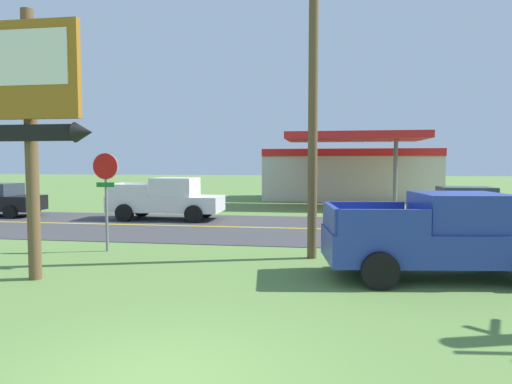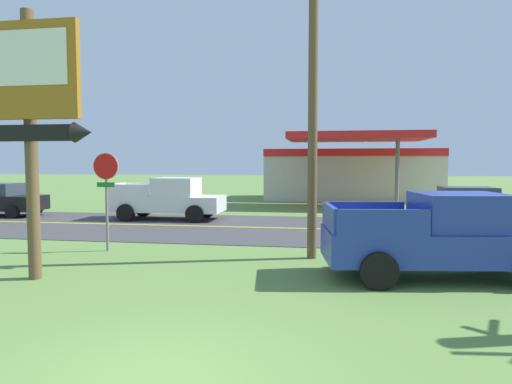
{
  "view_description": "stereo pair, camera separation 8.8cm",
  "coord_description": "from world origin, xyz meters",
  "views": [
    {
      "loc": [
        1.97,
        -4.9,
        2.65
      ],
      "look_at": [
        0.0,
        8.0,
        1.8
      ],
      "focal_mm": 31.43,
      "sensor_mm": 36.0,
      "label": 1
    },
    {
      "loc": [
        2.06,
        -4.89,
        2.65
      ],
      "look_at": [
        0.0,
        8.0,
        1.8
      ],
      "focal_mm": 31.43,
      "sensor_mm": 36.0,
      "label": 2
    }
  ],
  "objects": [
    {
      "name": "car_silver_far_lane",
      "position": [
        7.98,
        15.0,
        0.83
      ],
      "size": [
        4.2,
        2.0,
        1.64
      ],
      "color": "#A8AAAF",
      "rests_on": "ground"
    },
    {
      "name": "pickup_blue_parked_on_lawn",
      "position": [
        4.67,
        5.83,
        0.96
      ],
      "size": [
        5.41,
        2.74,
        1.96
      ],
      "color": "#233893",
      "rests_on": "ground"
    },
    {
      "name": "pickup_white_on_road",
      "position": [
        -5.24,
        15.0,
        0.96
      ],
      "size": [
        5.2,
        2.24,
        1.96
      ],
      "color": "silver",
      "rests_on": "ground"
    },
    {
      "name": "gas_station",
      "position": [
        3.73,
        28.16,
        1.94
      ],
      "size": [
        12.0,
        11.5,
        4.4
      ],
      "color": "beige",
      "rests_on": "ground"
    },
    {
      "name": "motel_sign",
      "position": [
        -4.47,
        4.17,
        4.04
      ],
      "size": [
        2.88,
        0.54,
        6.03
      ],
      "color": "brown",
      "rests_on": "ground"
    },
    {
      "name": "road_centre_line",
      "position": [
        0.0,
        13.0,
        0.02
      ],
      "size": [
        126.0,
        0.2,
        0.01
      ],
      "primitive_type": "cube",
      "color": "gold",
      "rests_on": "road_asphalt"
    },
    {
      "name": "stop_sign",
      "position": [
        -4.47,
        7.58,
        2.03
      ],
      "size": [
        0.8,
        0.08,
        2.95
      ],
      "color": "slate",
      "rests_on": "ground"
    },
    {
      "name": "road_asphalt",
      "position": [
        0.0,
        13.0,
        0.01
      ],
      "size": [
        140.0,
        8.0,
        0.02
      ],
      "primitive_type": "cube",
      "color": "#3D3D3F",
      "rests_on": "ground"
    },
    {
      "name": "utility_pole",
      "position": [
        1.65,
        7.53,
        5.28
      ],
      "size": [
        1.83,
        0.26,
        9.96
      ],
      "color": "brown",
      "rests_on": "ground"
    }
  ]
}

